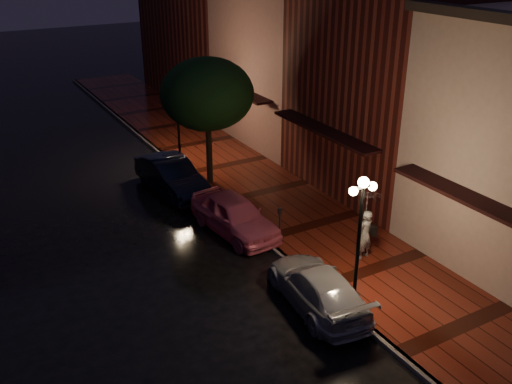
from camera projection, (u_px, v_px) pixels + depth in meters
ground at (264, 242)px, 21.82m from camera, size 120.00×120.00×0.00m
sidewalk at (312, 227)px, 22.80m from camera, size 4.50×60.00×0.15m
curb at (264, 240)px, 21.79m from camera, size 0.25×60.00×0.15m
storefront_mid at (382, 69)px, 24.28m from camera, size 5.00×8.00×11.00m
storefront_far at (282, 60)px, 31.03m from camera, size 5.00×8.00×9.00m
storefront_extra at (204, 27)px, 38.73m from camera, size 5.00×12.00×10.00m
streetlamp_near at (359, 235)px, 16.95m from camera, size 0.96×0.36×4.31m
streetlamp_far at (178, 116)px, 28.02m from camera, size 0.96×0.36×4.31m
street_tree at (207, 96)px, 25.08m from camera, size 4.16×4.16×5.80m
pink_car at (235, 215)px, 22.21m from camera, size 2.26×4.63×1.52m
navy_car at (172, 176)px, 25.78m from camera, size 2.01×4.84×1.56m
silver_car at (317, 287)px, 17.84m from camera, size 2.38×4.75×1.32m
woman_with_umbrella at (367, 214)px, 19.79m from camera, size 1.08×1.10×2.60m
parking_meter at (280, 222)px, 21.16m from camera, size 0.13×0.10×1.42m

